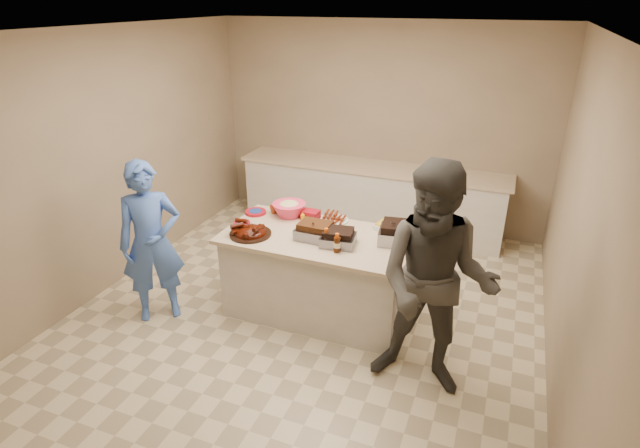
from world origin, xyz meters
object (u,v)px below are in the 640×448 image
at_px(bbq_bottle_b, 326,247).
at_px(bbq_bottle_a, 337,252).
at_px(guest_gray, 424,382).
at_px(island, 318,311).
at_px(rib_platter, 251,235).
at_px(coleslaw_bowl, 289,216).
at_px(guest_blue, 162,313).
at_px(plastic_cup, 274,213).
at_px(roasting_pan, 396,242).
at_px(mustard_bottle, 303,222).

bearing_deg(bbq_bottle_b, bbq_bottle_a, -23.53).
bearing_deg(bbq_bottle_b, guest_gray, -23.01).
height_order(island, guest_gray, island).
height_order(rib_platter, coleslaw_bowl, coleslaw_bowl).
bearing_deg(rib_platter, guest_blue, -154.86).
xyz_separation_m(plastic_cup, guest_gray, (1.84, -0.98, -0.86)).
xyz_separation_m(coleslaw_bowl, bbq_bottle_b, (0.61, -0.53, 0.00)).
distance_m(rib_platter, coleslaw_bowl, 0.57).
distance_m(rib_platter, guest_blue, 1.28).
xyz_separation_m(rib_platter, roasting_pan, (1.34, 0.37, 0.00)).
distance_m(roasting_pan, guest_gray, 1.26).
relative_size(coleslaw_bowl, guest_blue, 0.21).
relative_size(island, mustard_bottle, 16.56).
xyz_separation_m(rib_platter, coleslaw_bowl, (0.16, 0.55, 0.00)).
height_order(coleslaw_bowl, mustard_bottle, coleslaw_bowl).
relative_size(rib_platter, roasting_pan, 1.24).
relative_size(guest_blue, guest_gray, 0.84).
distance_m(bbq_bottle_b, guest_blue, 1.88).
xyz_separation_m(roasting_pan, bbq_bottle_b, (-0.57, -0.34, 0.00)).
distance_m(mustard_bottle, plastic_cup, 0.39).
bearing_deg(bbq_bottle_b, coleslaw_bowl, 139.25).
height_order(island, guest_blue, island).
relative_size(roasting_pan, bbq_bottle_a, 1.78).
bearing_deg(plastic_cup, island, -27.84).
xyz_separation_m(bbq_bottle_b, mustard_bottle, (-0.42, 0.43, 0.00)).
bearing_deg(guest_blue, plastic_cup, 9.68).
relative_size(plastic_cup, guest_blue, 0.06).
bearing_deg(mustard_bottle, roasting_pan, -5.13).
relative_size(rib_platter, mustard_bottle, 3.66).
distance_m(island, guest_gray, 1.37).
xyz_separation_m(mustard_bottle, guest_gray, (1.47, -0.88, -0.86)).
bearing_deg(bbq_bottle_b, island, 128.60).
distance_m(coleslaw_bowl, guest_gray, 2.11).
distance_m(coleslaw_bowl, plastic_cup, 0.18).
distance_m(island, roasting_pan, 1.14).
bearing_deg(island, bbq_bottle_a, -41.54).
bearing_deg(rib_platter, roasting_pan, 15.26).
xyz_separation_m(guest_blue, guest_gray, (2.67, -0.02, 0.00)).
height_order(mustard_bottle, plastic_cup, mustard_bottle).
bearing_deg(guest_gray, bbq_bottle_a, 158.04).
distance_m(island, bbq_bottle_a, 0.94).
xyz_separation_m(island, rib_platter, (-0.61, -0.22, 0.86)).
distance_m(mustard_bottle, guest_gray, 1.92).
xyz_separation_m(island, bbq_bottle_a, (0.28, -0.25, 0.86)).
relative_size(rib_platter, bbq_bottle_b, 2.13).
bearing_deg(roasting_pan, island, -176.91).
bearing_deg(bbq_bottle_a, guest_gray, -22.94).
distance_m(bbq_bottle_b, mustard_bottle, 0.60).
relative_size(roasting_pan, guest_blue, 0.20).
bearing_deg(bbq_bottle_a, plastic_cup, 147.33).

